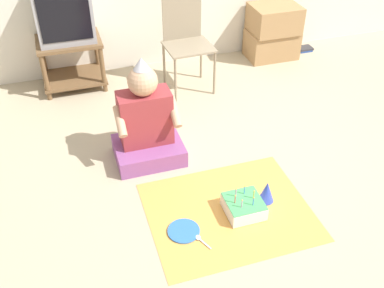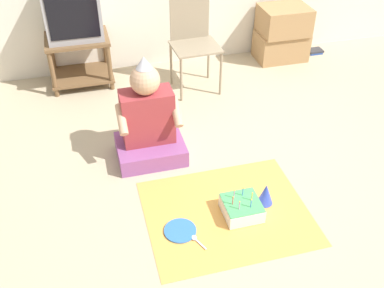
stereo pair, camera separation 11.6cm
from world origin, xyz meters
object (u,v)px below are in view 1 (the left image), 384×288
Objects in this scene: birthday_cake at (244,206)px; party_hat_blue at (267,192)px; folding_chair at (186,38)px; book_pile at (305,49)px; person_seated at (146,125)px; paper_plate at (184,231)px; cardboard_box_stack at (273,32)px; tv at (63,13)px.

birthday_cake reaches higher than party_hat_blue.
folding_chair reaches higher than book_pile.
party_hat_blue is at bearing -48.23° from person_seated.
paper_plate is at bearing -87.65° from person_seated.
person_seated is 0.91m from paper_plate.
person_seated is (-0.63, -1.01, -0.21)m from folding_chair.
folding_chair is 1.01× the size of person_seated.
cardboard_box_stack is at bearing 16.90° from folding_chair.
book_pile is at bearing 46.38° from paper_plate.
tv reaches higher than person_seated.
folding_chair is at bearing 91.70° from party_hat_blue.
book_pile is at bearing 13.10° from folding_chair.
folding_chair reaches higher than person_seated.
book_pile is at bearing 0.32° from tv.
birthday_cake is at bearing -163.48° from party_hat_blue.
person_seated is at bearing 92.35° from paper_plate.
cardboard_box_stack is 2.72× the size of paper_plate.
cardboard_box_stack is 2.79m from paper_plate.
person_seated is at bearing -142.03° from cardboard_box_stack.
birthday_cake is (0.48, -0.82, -0.24)m from person_seated.
book_pile is (1.54, 0.36, -0.49)m from folding_chair.
party_hat_blue reaches higher than book_pile.
book_pile is at bearing 52.40° from birthday_cake.
party_hat_blue is at bearing 16.52° from birthday_cake.
tv is at bearing 107.95° from person_seated.
paper_plate is (-0.59, -1.88, -0.50)m from folding_chair.
folding_chair is 5.16× the size of book_pile.
cardboard_box_stack is (2.16, -0.01, -0.45)m from tv.
person_seated reaches higher than cardboard_box_stack.
person_seated is (0.44, -1.35, -0.44)m from tv.
paper_plate is (0.04, -0.87, -0.29)m from person_seated.
person_seated reaches higher than paper_plate.
person_seated is at bearing 120.46° from birthday_cake.
tv is 0.59× the size of person_seated.
tv is 2.48m from party_hat_blue.
person_seated reaches higher than birthday_cake.
cardboard_box_stack is 3.50× the size of book_pile.
party_hat_blue is (-1.04, -2.10, -0.21)m from cardboard_box_stack.
tv is 0.87× the size of cardboard_box_stack.
birthday_cake is 1.17× the size of paper_plate.
party_hat_blue is 0.76× the size of paper_plate.
tv is 2.20m from cardboard_box_stack.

